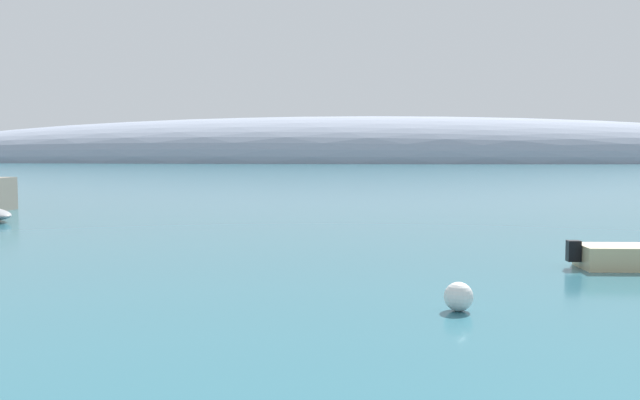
# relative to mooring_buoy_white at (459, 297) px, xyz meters

# --- Properties ---
(distant_ridge) EXTENTS (378.34, 64.79, 33.54)m
(distant_ridge) POSITION_rel_mooring_buoy_white_xyz_m (-9.24, 235.20, -0.37)
(distant_ridge) COLOR #8E99AD
(distant_ridge) RESTS_ON ground
(mooring_buoy_white) EXTENTS (0.75, 0.75, 0.75)m
(mooring_buoy_white) POSITION_rel_mooring_buoy_white_xyz_m (0.00, 0.00, 0.00)
(mooring_buoy_white) COLOR silver
(mooring_buoy_white) RESTS_ON water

